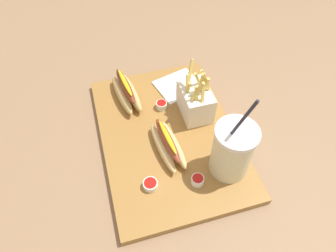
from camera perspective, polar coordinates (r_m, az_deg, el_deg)
name	(u,v)px	position (r m, az deg, el deg)	size (l,w,h in m)	color
ground_plane	(168,140)	(0.83, 0.00, -2.58)	(2.40, 2.40, 0.02)	#8C6B4C
food_tray	(168,135)	(0.82, 0.00, -1.75)	(0.50, 0.35, 0.02)	olive
soda_cup	(232,150)	(0.71, 11.92, -4.48)	(0.10, 0.10, 0.24)	beige
fries_basket	(195,101)	(0.83, 5.12, 4.71)	(0.11, 0.08, 0.16)	white
hot_dog_1	(126,92)	(0.88, -7.81, 6.36)	(0.17, 0.08, 0.07)	tan
hot_dog_2	(167,145)	(0.76, -0.10, -3.49)	(0.16, 0.07, 0.06)	#DBB775
ketchup_cup_1	(198,180)	(0.72, 5.54, -10.02)	(0.03, 0.03, 0.02)	white
ketchup_cup_2	(150,184)	(0.72, -3.31, -10.82)	(0.03, 0.03, 0.02)	white
ketchup_cup_3	(162,105)	(0.86, -1.21, 3.97)	(0.03, 0.03, 0.02)	white
napkin_stack	(178,86)	(0.93, 1.97, 7.55)	(0.11, 0.13, 0.00)	white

